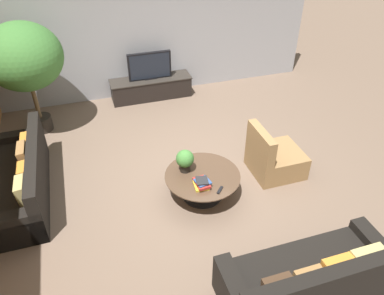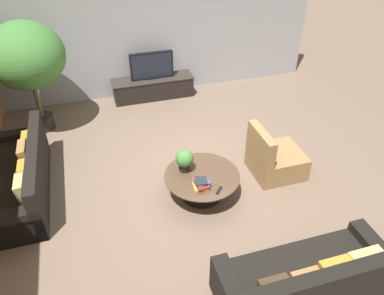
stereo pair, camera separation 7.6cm
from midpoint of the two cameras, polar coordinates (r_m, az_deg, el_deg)
The scene contains 12 objects.
ground_plane at distance 6.20m, azimuth 0.55°, elevation -4.53°, with size 24.00×24.00×0.00m, color brown.
back_wall_stone at distance 8.29m, azimuth -6.43°, elevation 17.93°, with size 7.40×0.12×3.00m, color #939399.
media_console at distance 8.46m, azimuth -5.68°, elevation 9.12°, with size 1.78×0.50×0.46m.
television at distance 8.25m, azimuth -5.89°, elevation 12.28°, with size 0.93×0.13×0.59m.
coffee_table at distance 5.69m, azimuth 1.93°, elevation -5.14°, with size 1.14×1.14×0.40m.
couch_by_wall at distance 6.27m, azimuth -24.36°, elevation -4.45°, with size 0.84×2.19×0.84m.
couch_near_entry at distance 4.71m, azimuth 17.75°, elevation -18.93°, with size 2.03×0.84×0.84m.
armchair_wicker at distance 6.28m, azimuth 12.72°, elevation -1.77°, with size 0.80×0.76×0.86m.
potted_palm_tall at distance 7.31m, azimuth -23.69°, elevation 12.50°, with size 1.35×1.35×2.10m.
potted_plant_tabletop at distance 5.58m, azimuth -0.75°, elevation -1.87°, with size 0.27×0.27×0.36m.
book_stack at distance 5.40m, azimuth 1.77°, elevation -5.45°, with size 0.25×0.29×0.11m.
remote_black at distance 5.36m, azimuth 4.56°, elevation -6.52°, with size 0.04×0.16×0.02m, color black.
Camera 2 is at (-1.39, -4.52, 4.01)m, focal length 35.00 mm.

